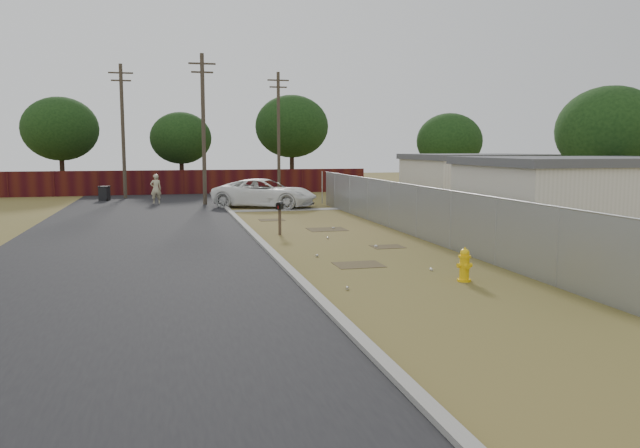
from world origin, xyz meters
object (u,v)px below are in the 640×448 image
object	(u,v)px
trash_bin	(104,193)
fire_hydrant	(465,265)
pedestrian	(156,189)
mailbox	(280,209)
pickup_truck	(265,193)

from	to	relation	value
trash_bin	fire_hydrant	bearing A→B (deg)	-67.96
fire_hydrant	pedestrian	world-z (taller)	pedestrian
fire_hydrant	mailbox	xyz separation A→B (m)	(-3.11, 9.71, 0.63)
fire_hydrant	mailbox	bearing A→B (deg)	107.79
fire_hydrant	trash_bin	size ratio (longest dim) A/B	0.93
pedestrian	trash_bin	xyz separation A→B (m)	(-3.30, 2.93, -0.42)
pickup_truck	trash_bin	size ratio (longest dim) A/B	6.19
mailbox	pickup_truck	distance (m)	11.62
pedestrian	trash_bin	distance (m)	4.43
mailbox	pickup_truck	xyz separation A→B (m)	(1.22, 11.56, -0.22)
fire_hydrant	mailbox	size ratio (longest dim) A/B	0.68
trash_bin	pedestrian	bearing A→B (deg)	-41.60
fire_hydrant	pickup_truck	size ratio (longest dim) A/B	0.15
pickup_truck	pedestrian	xyz separation A→B (m)	(-6.19, 3.93, 0.09)
mailbox	pedestrian	distance (m)	16.26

